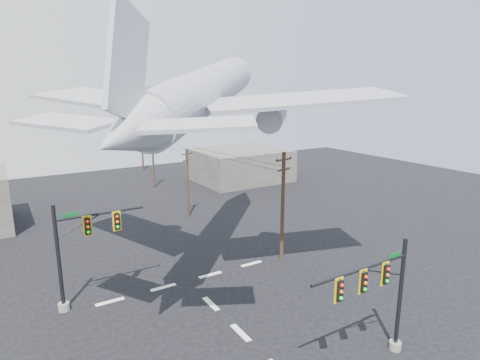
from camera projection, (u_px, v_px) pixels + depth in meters
lane_markings at (230, 322)px, 25.98m from camera, size 14.00×21.20×0.01m
signal_mast_near at (381, 297)px, 21.52m from camera, size 7.05×0.75×6.85m
signal_mast_far at (78, 252)px, 27.08m from camera, size 6.25×0.83×7.51m
utility_pole_a at (283, 205)px, 34.37m from camera, size 1.91×0.51×9.60m
utility_pole_b at (188, 182)px, 46.22m from camera, size 1.57×0.61×8.00m
utility_pole_c at (153, 158)px, 59.80m from camera, size 1.74×0.50×8.59m
utility_pole_d at (142, 142)px, 73.11m from camera, size 1.99×0.66×9.77m
power_lines at (174, 140)px, 52.24m from camera, size 6.04×45.22×0.84m
airliner at (204, 93)px, 30.18m from camera, size 24.92×25.81×8.10m
building_right at (240, 165)px, 65.41m from camera, size 14.00×12.00×5.00m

